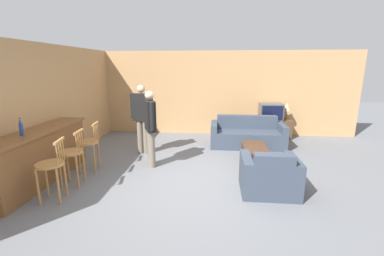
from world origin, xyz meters
The scene contains 16 objects.
ground_plane centered at (0.00, 0.00, 0.00)m, with size 24.00×24.00×0.00m, color slate.
wall_back centered at (0.00, 3.67, 1.30)m, with size 9.40×0.08×2.60m.
wall_left centered at (-3.15, 1.34, 1.30)m, with size 0.08×8.67×2.60m.
bar_counter centered at (-2.81, -0.26, 0.51)m, with size 0.55×2.44×1.00m.
bar_chair_near centered at (-2.16, -0.89, 0.56)m, with size 0.51×0.51×1.02m.
bar_chair_mid centered at (-2.16, -0.30, 0.56)m, with size 0.48×0.48×1.02m.
bar_chair_far centered at (-2.16, 0.34, 0.56)m, with size 0.49×0.49×1.02m.
couch_far centered at (1.28, 2.40, 0.29)m, with size 1.96×0.85×0.80m.
armchair_near centered at (1.36, -0.28, 0.30)m, with size 0.95×0.81×0.78m.
coffee_table centered at (1.31, 1.10, 0.33)m, with size 0.51×1.02×0.39m.
tv_unit centered at (2.06, 3.33, 0.28)m, with size 1.24×0.44×0.56m.
tv centered at (2.06, 3.33, 0.81)m, with size 0.67×0.49×0.49m.
bottle centered at (-2.80, -0.62, 1.14)m, with size 0.06×0.06×0.31m.
table_lamp centered at (2.51, 3.33, 0.95)m, with size 0.28×0.28×0.52m.
person_by_window centered at (-1.37, 1.52, 0.96)m, with size 0.58×0.23×1.71m.
person_by_counter centered at (-0.96, 0.72, 0.92)m, with size 0.35×0.54×1.64m.
Camera 1 is at (0.43, -4.46, 2.13)m, focal length 24.00 mm.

